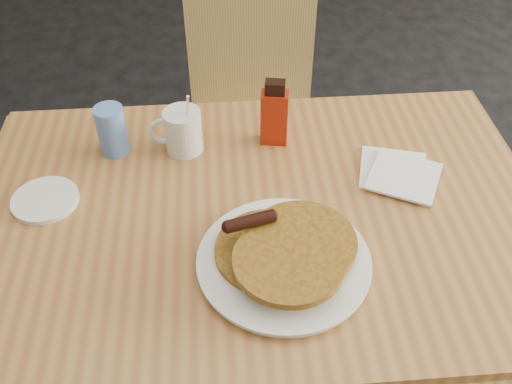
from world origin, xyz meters
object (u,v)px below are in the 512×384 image
main_table (260,224)px  coffee_mug (182,130)px  pancake_plate (284,257)px  chair_main_far (251,97)px  syrup_bottle (274,115)px  blue_tumbler (112,130)px

main_table → coffee_mug: coffee_mug is taller
pancake_plate → coffee_mug: 0.41m
chair_main_far → syrup_bottle: syrup_bottle is taller
coffee_mug → blue_tumbler: bearing=-170.1°
pancake_plate → coffee_mug: size_ratio=2.04×
chair_main_far → pancake_plate: bearing=-86.5°
coffee_mug → syrup_bottle: 0.21m
pancake_plate → blue_tumbler: bearing=136.3°
coffee_mug → blue_tumbler: size_ratio=1.38×
chair_main_far → blue_tumbler: bearing=-120.6°
blue_tumbler → coffee_mug: bearing=0.8°
chair_main_far → syrup_bottle: bearing=-84.4°
main_table → blue_tumbler: size_ratio=11.00×
chair_main_far → coffee_mug: coffee_mug is taller
chair_main_far → pancake_plate: 0.91m
main_table → coffee_mug: 0.28m
chair_main_far → coffee_mug: size_ratio=5.64×
syrup_bottle → chair_main_far: bearing=101.2°
pancake_plate → main_table: bearing=105.4°
chair_main_far → coffee_mug: (-0.17, -0.53, 0.27)m
blue_tumbler → pancake_plate: bearing=-43.7°
chair_main_far → pancake_plate: chair_main_far is taller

